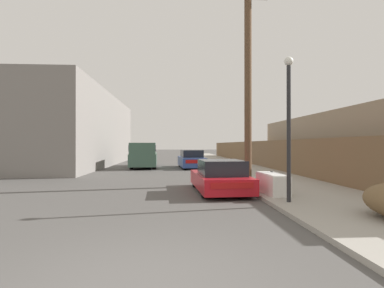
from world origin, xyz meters
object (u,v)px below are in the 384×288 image
(pickup_truck, at_px, (144,155))
(discarded_fridge, at_px, (272,183))
(parked_sports_car_red, at_px, (220,177))
(utility_pole, at_px, (248,77))
(street_lamp, at_px, (289,117))
(car_parked_mid, at_px, (191,159))

(pickup_truck, bearing_deg, discarded_fridge, 110.54)
(discarded_fridge, height_order, parked_sports_car_red, parked_sports_car_red)
(parked_sports_car_red, relative_size, pickup_truck, 0.70)
(parked_sports_car_red, bearing_deg, discarded_fridge, -38.38)
(utility_pole, height_order, street_lamp, utility_pole)
(parked_sports_car_red, distance_m, pickup_truck, 12.77)
(car_parked_mid, xyz_separation_m, street_lamp, (1.97, -14.56, 1.95))
(pickup_truck, distance_m, utility_pole, 12.28)
(street_lamp, bearing_deg, parked_sports_car_red, 120.92)
(discarded_fridge, xyz_separation_m, utility_pole, (-0.08, 3.03, 4.31))
(utility_pole, xyz_separation_m, street_lamp, (0.05, -4.54, -2.17))
(car_parked_mid, relative_size, utility_pole, 0.52)
(parked_sports_car_red, distance_m, car_parked_mid, 11.89)
(discarded_fridge, height_order, car_parked_mid, car_parked_mid)
(pickup_truck, xyz_separation_m, utility_pole, (5.58, -10.25, 3.82))
(parked_sports_car_red, bearing_deg, car_parked_mid, 89.01)
(utility_pole, bearing_deg, parked_sports_car_red, -129.80)
(discarded_fridge, bearing_deg, street_lamp, -93.30)
(car_parked_mid, bearing_deg, discarded_fridge, -84.85)
(discarded_fridge, xyz_separation_m, pickup_truck, (-5.66, 13.28, 0.50))
(discarded_fridge, xyz_separation_m, parked_sports_car_red, (-1.63, 1.17, 0.09))
(discarded_fridge, relative_size, pickup_truck, 0.29)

